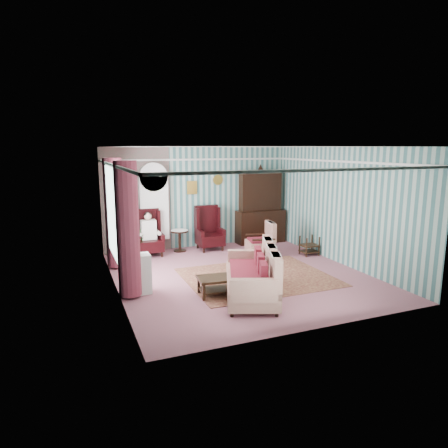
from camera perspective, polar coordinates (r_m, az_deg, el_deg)
name	(u,v)px	position (r m, az deg, el deg)	size (l,w,h in m)	color
floor	(240,275)	(9.26, 2.29, -7.28)	(6.00, 6.00, 0.00)	#96575E
room_shell	(212,188)	(8.78, -1.77, 5.12)	(5.53, 6.02, 2.91)	#386765
bookcase	(154,212)	(11.24, -9.95, 1.67)	(0.80, 0.28, 2.24)	white
dresser_hutch	(261,205)	(12.20, 5.27, 2.78)	(1.50, 0.56, 2.36)	black
wingback_left	(149,233)	(10.91, -10.72, -1.29)	(0.76, 0.80, 1.25)	black
wingback_right	(210,228)	(11.36, -2.04, -0.62)	(0.76, 0.80, 1.25)	black
seated_woman	(149,234)	(10.91, -10.72, -1.47)	(0.44, 0.40, 1.18)	silver
round_side_table	(180,241)	(11.32, -6.34, -2.40)	(0.50, 0.50, 0.60)	black
nest_table	(309,245)	(11.12, 12.09, -2.99)	(0.45, 0.38, 0.54)	black
plant_stand	(136,274)	(8.21, -12.39, -7.01)	(0.55, 0.35, 0.80)	silver
rug	(257,277)	(9.13, 4.80, -7.56)	(3.20, 2.60, 0.01)	#451E17
sofa	(251,273)	(7.81, 3.86, -7.06)	(2.09, 1.08, 0.97)	beige
floral_armchair	(260,239)	(10.77, 5.20, -2.12)	(0.76, 0.86, 0.94)	beige
coffee_table	(220,286)	(8.01, -0.55, -8.82)	(0.88, 0.54, 0.37)	black
potted_plant_a	(134,246)	(7.89, -12.79, -3.03)	(0.40, 0.35, 0.45)	#26541A
potted_plant_b	(136,241)	(8.17, -12.52, -2.41)	(0.27, 0.22, 0.49)	#184E1A
potted_plant_c	(133,245)	(8.15, -12.89, -2.92)	(0.20, 0.20, 0.36)	#234F18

